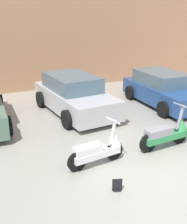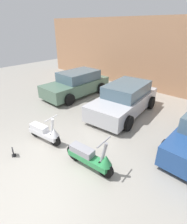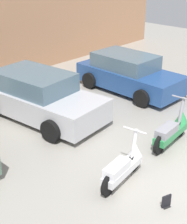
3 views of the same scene
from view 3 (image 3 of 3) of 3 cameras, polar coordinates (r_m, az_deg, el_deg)
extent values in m
cylinder|color=black|center=(7.61, 6.78, -8.12)|extent=(0.47, 0.14, 0.46)
cylinder|color=black|center=(6.88, 2.54, -12.01)|extent=(0.47, 0.14, 0.46)
cube|color=silver|center=(7.20, 4.80, -9.60)|extent=(1.24, 0.45, 0.16)
cube|color=white|center=(6.95, 3.92, -9.29)|extent=(0.71, 0.36, 0.18)
cylinder|color=white|center=(7.33, 6.76, -5.27)|extent=(0.22, 0.11, 0.66)
cylinder|color=white|center=(7.17, 6.89, -3.02)|extent=(0.11, 0.53, 0.03)
cone|color=silver|center=(7.47, 6.96, -6.21)|extent=(0.35, 0.35, 0.30)
cylinder|color=black|center=(9.17, 14.22, -2.52)|extent=(0.50, 0.13, 0.50)
cylinder|color=black|center=(8.29, 10.96, -5.32)|extent=(0.50, 0.13, 0.50)
cube|color=#2D8C4C|center=(8.70, 12.71, -3.49)|extent=(1.31, 0.41, 0.17)
cube|color=gray|center=(8.42, 12.12, -3.00)|extent=(0.75, 0.35, 0.19)
cylinder|color=gray|center=(8.91, 14.39, 0.18)|extent=(0.23, 0.10, 0.70)
cylinder|color=gray|center=(8.77, 14.64, 2.26)|extent=(0.08, 0.57, 0.03)
cone|color=#2D8C4C|center=(9.05, 14.48, -0.74)|extent=(0.36, 0.36, 0.32)
cube|color=#B7B7BC|center=(9.92, -8.72, 1.70)|extent=(1.99, 4.04, 0.65)
cube|color=slate|center=(9.87, -9.90, 5.13)|extent=(1.63, 2.31, 0.51)
cylinder|color=black|center=(9.82, -0.18, 0.53)|extent=(0.26, 0.61, 0.60)
cylinder|color=black|center=(8.69, -7.03, -3.14)|extent=(0.26, 0.61, 0.60)
cylinder|color=black|center=(11.35, -9.89, 3.63)|extent=(0.26, 0.61, 0.60)
cube|color=navy|center=(11.86, 6.03, 5.66)|extent=(1.64, 3.74, 0.62)
cube|color=slate|center=(11.82, 5.31, 8.44)|extent=(1.41, 2.11, 0.48)
cylinder|color=black|center=(11.92, 12.72, 4.35)|extent=(0.21, 0.57, 0.56)
cylinder|color=black|center=(10.68, 8.04, 2.27)|extent=(0.21, 0.57, 0.56)
cylinder|color=black|center=(13.19, 4.32, 6.92)|extent=(0.21, 0.57, 0.56)
cylinder|color=black|center=(12.08, -0.66, 5.25)|extent=(0.21, 0.57, 0.56)
cube|color=black|center=(6.87, 11.92, -15.09)|extent=(0.19, 0.17, 0.01)
cube|color=black|center=(6.79, 12.02, -14.29)|extent=(0.20, 0.09, 0.26)
camera|label=1|loc=(3.02, 72.62, -13.10)|focal=45.00mm
camera|label=2|loc=(9.42, 38.49, 15.46)|focal=28.00mm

